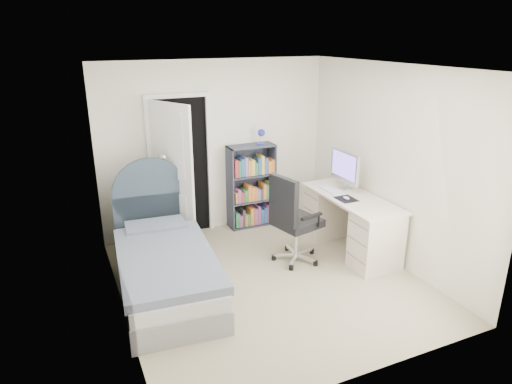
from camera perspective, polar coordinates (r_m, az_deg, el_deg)
name	(u,v)px	position (r m, az deg, el deg)	size (l,w,h in m)	color
room_shell	(270,182)	(5.12, 1.72, 1.26)	(3.50, 3.70, 2.60)	gray
door	(175,172)	(6.35, -10.07, 2.53)	(0.92, 0.75, 2.06)	black
bed	(165,264)	(5.45, -11.35, -8.82)	(1.18, 2.23, 1.33)	gray
nightstand	(150,219)	(6.56, -13.06, -3.33)	(0.38, 0.38, 0.56)	#D2BF81
floor_lamp	(164,211)	(6.31, -11.42, -2.35)	(0.19, 0.19, 1.34)	silver
bookcase	(252,189)	(6.95, -0.47, 0.39)	(0.71, 0.30, 1.50)	#383C4C
desk	(350,221)	(6.32, 11.64, -3.52)	(0.64, 1.60, 1.31)	beige
office_chair	(292,216)	(5.78, 4.47, -2.98)	(0.64, 0.66, 1.18)	silver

